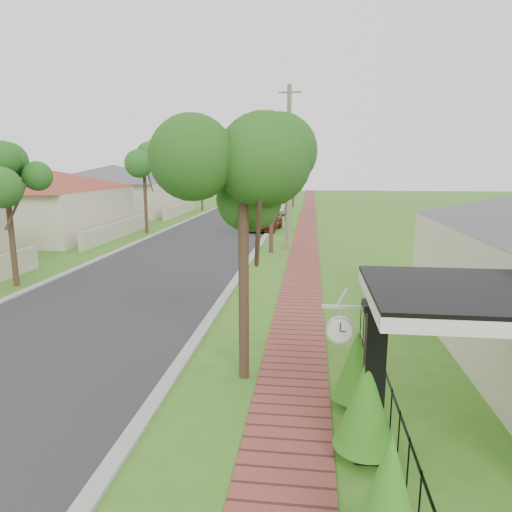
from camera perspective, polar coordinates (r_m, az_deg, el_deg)
The scene contains 16 objects.
ground at distance 9.47m, azimuth -16.85°, elevation -17.49°, with size 160.00×160.00×0.00m, color #3B721B.
road at distance 28.68m, azimuth -6.39°, elevation 2.14°, with size 7.00×120.00×0.02m, color #28282B.
kerb_right at distance 28.07m, azimuth 0.89°, elevation 2.01°, with size 0.30×120.00×0.10m, color #9E9E99.
kerb_left at distance 29.72m, azimuth -13.26°, elevation 2.22°, with size 0.30×120.00×0.10m, color #9E9E99.
sidewalk at distance 27.92m, azimuth 6.20°, elevation 1.89°, with size 1.50×120.00×0.03m, color brown.
porch_post at distance 7.43m, azimuth 14.41°, elevation -15.98°, with size 0.48×0.48×2.52m.
picket_fence at distance 8.63m, azimuth 15.75°, elevation -16.41°, with size 0.03×8.02×1.00m.
street_trees at distance 35.00m, azimuth -3.74°, elevation 11.26°, with size 10.70×37.65×5.89m.
hedge_row at distance 7.28m, azimuth 13.80°, elevation -19.22°, with size 0.85×4.39×1.75m.
far_house_red at distance 33.27m, azimuth -27.11°, elevation 6.29°, with size 15.56×15.56×4.60m.
far_house_grey at distance 45.55m, azimuth -17.26°, elevation 8.00°, with size 15.56×15.56×4.60m.
parked_car_red at distance 32.37m, azimuth 1.28°, elevation 4.60°, with size 1.81×4.51×1.54m, color #62190E.
parked_car_white at distance 43.71m, azimuth 2.60°, elevation 6.37°, with size 1.73×4.98×1.64m, color silver.
near_tree at distance 9.17m, azimuth -1.61°, elevation 8.93°, with size 2.01×2.01×5.17m.
utility_pole at distance 24.68m, azimuth 4.08°, elevation 10.89°, with size 1.20×0.24×8.60m.
station_clock at distance 7.42m, azimuth 10.50°, elevation -8.86°, with size 0.74×0.13×0.63m.
Camera 1 is at (3.55, -7.56, 4.47)m, focal length 32.00 mm.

